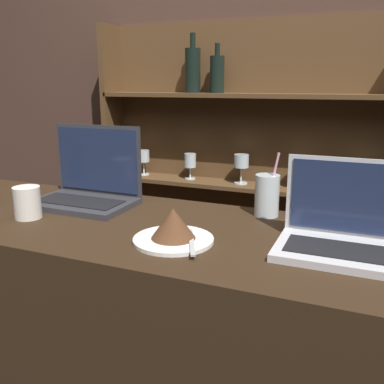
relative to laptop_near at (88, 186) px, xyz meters
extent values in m
cube|color=#4C3328|center=(0.39, 0.96, 0.24)|extent=(7.00, 0.06, 2.70)
cube|color=brown|center=(-0.44, 0.84, -0.25)|extent=(0.03, 0.18, 1.72)
cube|color=brown|center=(0.28, 0.92, -0.25)|extent=(1.46, 0.02, 1.72)
cube|color=brown|center=(0.28, 0.84, -0.59)|extent=(1.42, 0.18, 0.02)
cube|color=brown|center=(0.28, 0.84, -0.16)|extent=(1.42, 0.18, 0.02)
cube|color=brown|center=(0.28, 0.84, 0.27)|extent=(1.42, 0.18, 0.02)
cylinder|color=silver|center=(-0.26, 0.84, -0.15)|extent=(0.06, 0.06, 0.01)
cylinder|color=silver|center=(-0.26, 0.84, -0.11)|extent=(0.01, 0.01, 0.07)
cylinder|color=silver|center=(-0.26, 0.84, -0.05)|extent=(0.06, 0.06, 0.06)
cylinder|color=silver|center=(0.01, 0.84, -0.15)|extent=(0.05, 0.05, 0.01)
cylinder|color=silver|center=(0.01, 0.84, -0.12)|extent=(0.01, 0.01, 0.06)
cylinder|color=silver|center=(0.01, 0.84, -0.05)|extent=(0.06, 0.06, 0.07)
cylinder|color=silver|center=(0.28, 0.84, -0.15)|extent=(0.06, 0.06, 0.01)
cylinder|color=silver|center=(0.28, 0.84, -0.11)|extent=(0.01, 0.01, 0.08)
cylinder|color=silver|center=(0.28, 0.84, -0.04)|extent=(0.07, 0.07, 0.06)
cylinder|color=silver|center=(0.54, 0.84, -0.15)|extent=(0.06, 0.06, 0.01)
cylinder|color=silver|center=(0.54, 0.84, -0.11)|extent=(0.01, 0.01, 0.07)
cylinder|color=silver|center=(0.54, 0.84, -0.04)|extent=(0.06, 0.06, 0.06)
cylinder|color=silver|center=(0.81, 0.84, -0.15)|extent=(0.06, 0.06, 0.01)
cylinder|color=silver|center=(0.81, 0.84, -0.11)|extent=(0.01, 0.01, 0.08)
cylinder|color=silver|center=(0.81, 0.84, -0.04)|extent=(0.07, 0.07, 0.05)
cylinder|color=black|center=(0.15, 0.84, 0.37)|extent=(0.07, 0.07, 0.17)
cylinder|color=black|center=(0.15, 0.84, 0.48)|extent=(0.02, 0.02, 0.06)
cylinder|color=black|center=(0.02, 0.84, 0.38)|extent=(0.07, 0.07, 0.21)
cylinder|color=black|center=(0.02, 0.84, 0.52)|extent=(0.03, 0.03, 0.07)
cube|color=#333338|center=(0.00, -0.04, -0.05)|extent=(0.33, 0.21, 0.02)
cube|color=black|center=(0.00, -0.05, -0.04)|extent=(0.28, 0.12, 0.00)
cube|color=#333338|center=(0.00, 0.06, 0.08)|extent=(0.33, 0.00, 0.23)
cube|color=#1E2847|center=(0.00, 0.06, 0.08)|extent=(0.30, 0.01, 0.21)
cube|color=silver|center=(0.82, -0.15, -0.05)|extent=(0.33, 0.20, 0.02)
cube|color=black|center=(0.82, -0.16, -0.04)|extent=(0.28, 0.11, 0.00)
cube|color=silver|center=(0.82, -0.05, 0.06)|extent=(0.33, 0.00, 0.19)
cube|color=#1E2847|center=(0.82, -0.05, 0.06)|extent=(0.30, 0.01, 0.17)
cylinder|color=white|center=(0.41, -0.21, -0.05)|extent=(0.20, 0.20, 0.01)
cone|color=#51301C|center=(0.41, -0.21, -0.01)|extent=(0.11, 0.11, 0.08)
cube|color=#B7B7BC|center=(0.47, -0.23, -0.05)|extent=(0.08, 0.16, 0.00)
cylinder|color=silver|center=(0.57, 0.09, 0.00)|extent=(0.07, 0.07, 0.12)
cylinder|color=#EA9EC6|center=(0.59, 0.09, 0.04)|extent=(0.04, 0.01, 0.19)
cylinder|color=silver|center=(-0.07, -0.20, -0.01)|extent=(0.08, 0.08, 0.09)
camera|label=1|loc=(0.84, -1.12, 0.32)|focal=40.00mm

